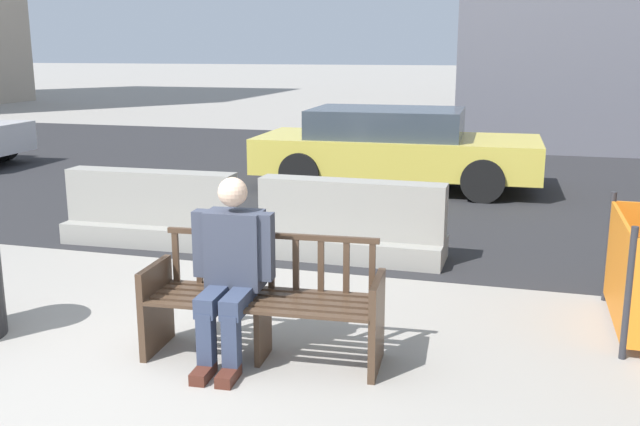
# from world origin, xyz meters

# --- Properties ---
(ground_plane) EXTENTS (200.00, 200.00, 0.00)m
(ground_plane) POSITION_xyz_m (0.00, 0.00, 0.00)
(ground_plane) COLOR gray
(street_asphalt) EXTENTS (120.00, 12.00, 0.01)m
(street_asphalt) POSITION_xyz_m (0.00, 8.70, 0.00)
(street_asphalt) COLOR #28282B
(street_asphalt) RESTS_ON ground
(street_bench) EXTENTS (1.72, 0.64, 0.88)m
(street_bench) POSITION_xyz_m (0.77, 0.63, 0.40)
(street_bench) COLOR #473323
(street_bench) RESTS_ON ground
(seated_person) EXTENTS (0.59, 0.74, 1.31)m
(seated_person) POSITION_xyz_m (0.56, 0.56, 0.69)
(seated_person) COLOR #383D4C
(seated_person) RESTS_ON ground
(jersey_barrier_centre) EXTENTS (2.01, 0.70, 0.84)m
(jersey_barrier_centre) POSITION_xyz_m (0.79, 3.29, 0.34)
(jersey_barrier_centre) COLOR gray
(jersey_barrier_centre) RESTS_ON ground
(jersey_barrier_left) EXTENTS (2.02, 0.74, 0.84)m
(jersey_barrier_left) POSITION_xyz_m (-1.56, 3.26, 0.34)
(jersey_barrier_left) COLOR gray
(jersey_barrier_left) RESTS_ON ground
(car_taxi_near) EXTENTS (4.51, 2.11, 1.26)m
(car_taxi_near) POSITION_xyz_m (0.52, 7.41, 0.66)
(car_taxi_near) COLOR #DBC64C
(car_taxi_near) RESTS_ON ground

